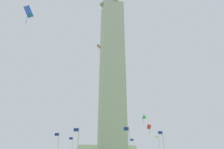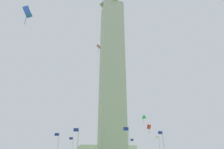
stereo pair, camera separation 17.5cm
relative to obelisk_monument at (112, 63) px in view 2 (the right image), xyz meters
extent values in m
cube|color=#B7B2A8|center=(0.00, 0.00, -3.50)|extent=(6.41, 6.41, 51.30)
cube|color=#1E2D99|center=(13.70, 0.00, -21.11)|extent=(1.00, 0.03, 0.64)
cube|color=#1E2D99|center=(9.85, 9.30, -21.11)|extent=(1.00, 0.03, 0.64)
cube|color=#1E2D99|center=(0.55, 13.15, -21.11)|extent=(1.00, 0.03, 0.64)
cube|color=#1E2D99|center=(-8.75, 9.30, -21.11)|extent=(1.00, 0.03, 0.64)
cube|color=white|center=(-12.60, 0.00, -21.11)|extent=(1.00, 0.03, 0.64)
cube|color=#1E2D99|center=(-8.75, -9.30, -21.11)|extent=(1.00, 0.03, 0.64)
cube|color=red|center=(0.55, -13.15, -21.11)|extent=(1.00, 0.03, 0.64)
cube|color=#1E2D99|center=(9.85, -9.30, -21.11)|extent=(1.00, 0.03, 0.64)
cone|color=green|center=(-6.35, 6.07, -17.30)|extent=(1.60, 1.37, 1.40)
cylinder|color=#208035|center=(-6.35, 6.07, -18.14)|extent=(0.04, 0.04, 1.25)
cube|color=red|center=(-5.67, 10.27, -20.05)|extent=(0.81, 0.98, 1.08)
cylinder|color=maroon|center=(-5.67, 10.27, -20.90)|extent=(0.04, 0.04, 1.27)
cube|color=pink|center=(7.25, 17.96, -6.37)|extent=(0.78, 0.91, 0.50)
cylinder|color=#A44A79|center=(7.25, 17.96, -7.08)|extent=(0.04, 0.04, 1.05)
cube|color=blue|center=(17.13, 32.31, -12.62)|extent=(1.07, 0.74, 1.18)
cylinder|color=#233C9D|center=(17.13, 32.31, -13.54)|extent=(0.04, 0.04, 1.38)
camera|label=1|loc=(12.60, 48.90, -26.31)|focal=30.19mm
camera|label=2|loc=(12.43, 48.94, -26.31)|focal=30.19mm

